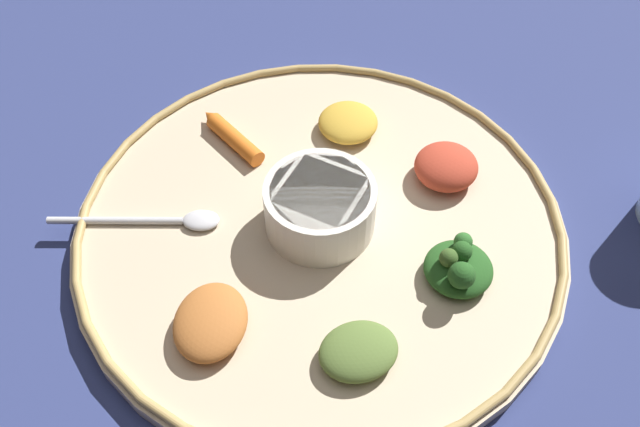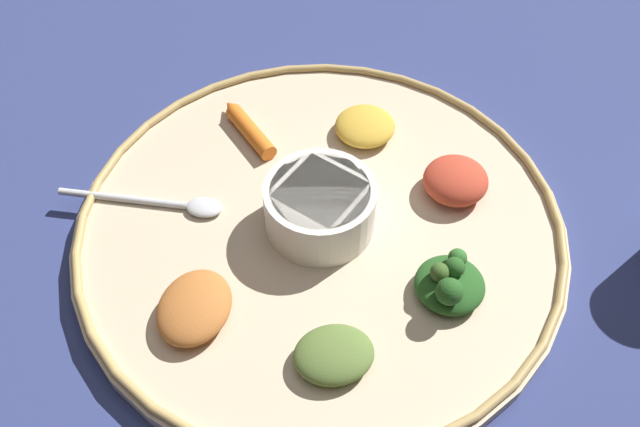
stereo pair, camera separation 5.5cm
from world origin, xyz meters
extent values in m
plane|color=navy|center=(0.00, 0.00, 0.00)|extent=(2.40, 2.40, 0.00)
cylinder|color=#C6B293|center=(0.00, 0.00, 0.01)|extent=(0.45, 0.45, 0.02)
torus|color=tan|center=(0.00, 0.00, 0.02)|extent=(0.45, 0.45, 0.01)
cylinder|color=silver|center=(0.00, 0.00, 0.04)|extent=(0.10, 0.10, 0.05)
cylinder|color=brown|center=(0.00, 0.00, 0.06)|extent=(0.09, 0.09, 0.01)
ellipsoid|color=silver|center=(-0.07, -0.08, 0.02)|extent=(0.04, 0.04, 0.01)
cylinder|color=silver|center=(-0.12, -0.14, 0.02)|extent=(0.09, 0.10, 0.01)
ellipsoid|color=#23511E|center=(0.12, 0.05, 0.03)|extent=(0.08, 0.08, 0.02)
sphere|color=#23511E|center=(0.12, 0.06, 0.04)|extent=(0.02, 0.02, 0.02)
sphere|color=#385623|center=(0.11, 0.05, 0.04)|extent=(0.02, 0.02, 0.02)
sphere|color=#2D6628|center=(0.11, 0.07, 0.04)|extent=(0.02, 0.02, 0.02)
sphere|color=#23511E|center=(0.13, 0.04, 0.05)|extent=(0.02, 0.02, 0.02)
cylinder|color=orange|center=(-0.13, 0.00, 0.02)|extent=(0.07, 0.02, 0.02)
cone|color=orange|center=(-0.18, 0.00, 0.02)|extent=(0.02, 0.02, 0.02)
ellipsoid|color=#B73D28|center=(0.03, 0.13, 0.03)|extent=(0.06, 0.06, 0.03)
ellipsoid|color=gold|center=(-0.08, 0.10, 0.03)|extent=(0.07, 0.07, 0.02)
ellipsoid|color=#567033|center=(0.12, -0.06, 0.03)|extent=(0.07, 0.08, 0.02)
ellipsoid|color=#B2662D|center=(0.03, -0.14, 0.03)|extent=(0.09, 0.10, 0.02)
camera|label=1|loc=(0.30, -0.25, 0.52)|focal=38.78mm
camera|label=2|loc=(0.33, -0.21, 0.52)|focal=38.78mm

